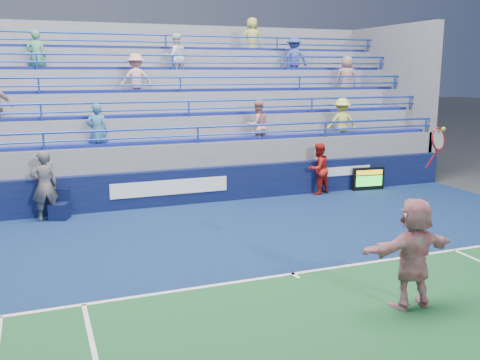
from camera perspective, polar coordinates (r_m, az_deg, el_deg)
name	(u,v)px	position (r m, az deg, el deg)	size (l,w,h in m)	color
ground	(293,275)	(11.04, 5.70, -10.02)	(120.00, 120.00, 0.00)	#333538
sponsor_wall	(201,185)	(16.71, -4.22, -0.58)	(18.00, 0.32, 1.10)	#091034
bleacher_stand	(171,140)	(20.14, -7.38, 4.29)	(18.00, 5.60, 6.13)	slate
serve_speed_board	(368,179)	(18.97, 13.53, 0.12)	(1.16, 0.24, 0.80)	black
judge_chair	(59,210)	(15.66, -18.72, -3.06)	(0.62, 0.63, 0.84)	#0B1437
tennis_player	(413,253)	(9.72, 18.01, -7.41)	(1.82, 0.61, 3.14)	silver
line_judge	(44,186)	(15.48, -20.14, -0.58)	(0.72, 0.47, 1.98)	#15193B
ball_girl	(318,169)	(17.96, 8.35, 1.18)	(0.84, 0.65, 1.72)	#A51A12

